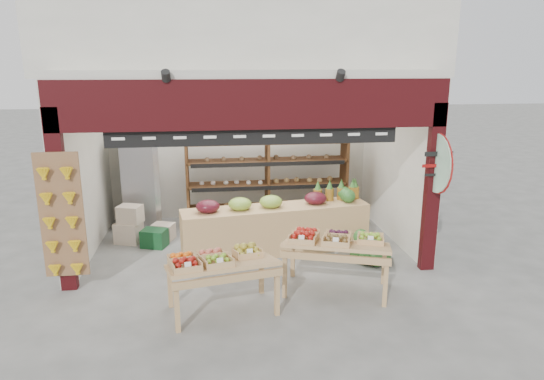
{
  "coord_description": "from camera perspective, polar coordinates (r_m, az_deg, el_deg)",
  "views": [
    {
      "loc": [
        -0.67,
        -7.92,
        3.2
      ],
      "look_at": [
        0.36,
        -0.2,
        1.17
      ],
      "focal_mm": 32.0,
      "sensor_mm": 36.0,
      "label": 1
    }
  ],
  "objects": [
    {
      "name": "display_table_left",
      "position": [
        6.41,
        -6.81,
        -8.43
      ],
      "size": [
        1.54,
        1.05,
        0.92
      ],
      "color": "tan",
      "rests_on": "ground"
    },
    {
      "name": "cardboard_stack",
      "position": [
        9.23,
        -15.04,
        -4.5
      ],
      "size": [
        1.12,
        0.8,
        0.71
      ],
      "color": "beige",
      "rests_on": "ground"
    },
    {
      "name": "ground",
      "position": [
        8.57,
        -2.57,
        -7.35
      ],
      "size": [
        60.0,
        60.0,
        0.0
      ],
      "primitive_type": "plane",
      "color": "#60605C",
      "rests_on": "ground"
    },
    {
      "name": "refrigerator",
      "position": [
        10.02,
        -15.21,
        0.96
      ],
      "size": [
        0.81,
        0.81,
        1.85
      ],
      "primitive_type": "cube",
      "rotation": [
        0.0,
        0.0,
        0.14
      ],
      "color": "silver",
      "rests_on": "ground"
    },
    {
      "name": "gift_sign",
      "position": [
        7.72,
        18.88,
        2.99
      ],
      "size": [
        0.04,
        0.93,
        0.92
      ],
      "color": "#B1DFC2",
      "rests_on": "ground"
    },
    {
      "name": "banana_board",
      "position": [
        7.36,
        -23.53,
        -3.11
      ],
      "size": [
        0.6,
        0.15,
        1.8
      ],
      "color": "brown",
      "rests_on": "ground"
    },
    {
      "name": "shop_structure",
      "position": [
        9.58,
        -3.75,
        18.88
      ],
      "size": [
        6.36,
        5.12,
        5.4
      ],
      "color": "silver",
      "rests_on": "ground"
    },
    {
      "name": "mid_counter",
      "position": [
        8.47,
        0.44,
        -4.36
      ],
      "size": [
        3.31,
        1.08,
        1.03
      ],
      "color": "tan",
      "rests_on": "ground"
    },
    {
      "name": "back_shelving",
      "position": [
        9.74,
        -0.55,
        2.83
      ],
      "size": [
        3.24,
        0.53,
        1.98
      ],
      "color": "brown",
      "rests_on": "ground"
    },
    {
      "name": "display_table_right",
      "position": [
        7.02,
        7.17,
        -6.02
      ],
      "size": [
        1.69,
        1.27,
        0.97
      ],
      "color": "tan",
      "rests_on": "ground"
    },
    {
      "name": "watermelon_pile",
      "position": [
        8.31,
        11.54,
        -6.98
      ],
      "size": [
        0.69,
        0.67,
        0.51
      ],
      "color": "#18491A",
      "rests_on": "ground"
    }
  ]
}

